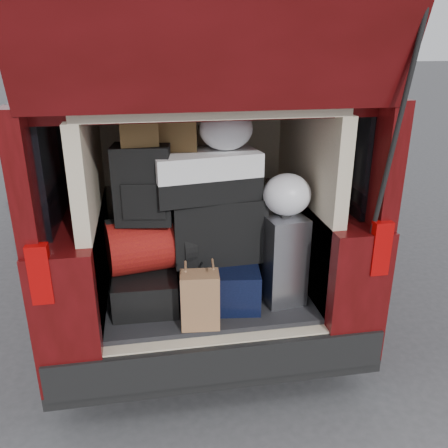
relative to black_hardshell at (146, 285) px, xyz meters
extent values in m
plane|color=#343436|center=(0.38, -0.15, -0.65)|extent=(80.00, 80.00, 0.00)
cylinder|color=black|center=(-0.44, 0.25, -0.33)|extent=(0.24, 0.64, 0.64)
cylinder|color=black|center=(1.20, 0.25, -0.33)|extent=(0.24, 0.64, 0.64)
cylinder|color=black|center=(-0.44, 3.55, -0.33)|extent=(0.24, 0.64, 0.64)
cylinder|color=black|center=(1.20, 3.55, -0.33)|extent=(0.24, 0.64, 0.64)
cube|color=black|center=(0.38, 1.92, -0.39)|extent=(1.90, 4.85, 0.08)
cube|color=#400808|center=(-0.40, 1.92, 0.05)|extent=(0.33, 4.85, 0.80)
cube|color=#400808|center=(1.17, 1.92, 0.05)|extent=(0.33, 4.85, 0.80)
cube|color=#400808|center=(0.38, 1.92, 1.08)|extent=(1.82, 4.46, 0.10)
cube|color=black|center=(-0.50, 1.82, 0.79)|extent=(0.12, 4.25, 0.68)
cube|color=black|center=(1.26, 1.82, 0.79)|extent=(0.12, 4.25, 0.68)
cube|color=black|center=(0.38, -0.44, -0.25)|extent=(1.86, 0.16, 0.22)
cube|color=#990505|center=(-0.48, -0.48, 0.37)|extent=(0.10, 0.06, 0.30)
cube|color=#990505|center=(1.24, -0.48, 0.37)|extent=(0.10, 0.06, 0.30)
cube|color=black|center=(0.38, 0.12, -0.13)|extent=(1.24, 1.05, 0.06)
cube|color=beige|center=(-0.28, 0.12, 0.47)|extent=(0.08, 1.05, 1.15)
cube|color=beige|center=(1.04, 0.12, 0.47)|extent=(0.08, 1.05, 1.15)
cube|color=beige|center=(0.38, 0.68, 0.47)|extent=(1.34, 0.06, 1.15)
cube|color=beige|center=(0.38, 0.12, 1.08)|extent=(1.34, 1.05, 0.06)
cylinder|color=black|center=(1.22, -0.55, 1.00)|extent=(0.02, 0.90, 0.76)
cube|color=black|center=(0.38, 0.12, -0.38)|extent=(1.24, 1.05, 0.55)
cube|color=black|center=(0.00, 0.00, 0.00)|extent=(0.39, 0.52, 0.21)
cube|color=black|center=(0.45, -0.01, 0.02)|extent=(0.53, 0.62, 0.25)
cube|color=silver|center=(0.81, -0.07, 0.17)|extent=(0.27, 0.39, 0.55)
cube|color=#9A6C45|center=(0.29, -0.33, 0.06)|extent=(0.22, 0.15, 0.33)
cube|color=maroon|center=(0.04, 0.02, 0.26)|extent=(0.53, 0.40, 0.32)
cube|color=black|center=(0.45, 0.04, 0.34)|extent=(0.56, 0.35, 0.39)
cube|color=black|center=(0.02, -0.02, 0.64)|extent=(0.34, 0.23, 0.45)
cube|color=white|center=(0.38, 0.02, 0.67)|extent=(0.64, 0.40, 0.27)
cube|color=brown|center=(0.02, -0.01, 0.96)|extent=(0.21, 0.17, 0.18)
cube|color=brown|center=(0.22, 0.11, 0.93)|extent=(0.26, 0.22, 0.24)
ellipsoid|color=white|center=(0.50, 0.03, 0.93)|extent=(0.31, 0.29, 0.24)
ellipsoid|color=white|center=(0.83, -0.10, 0.57)|extent=(0.29, 0.27, 0.24)
camera|label=1|loc=(0.03, -2.59, 1.41)|focal=38.00mm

